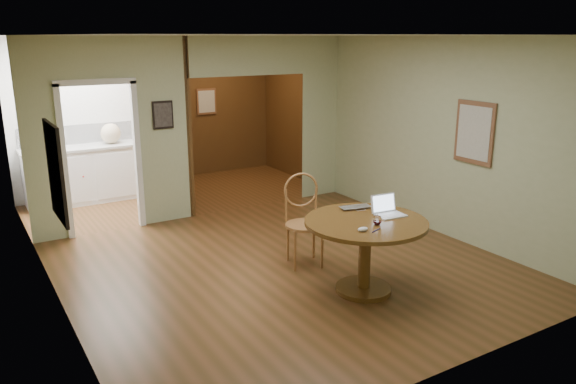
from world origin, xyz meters
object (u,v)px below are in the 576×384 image
dining_table (365,239)px  open_laptop (387,209)px  closed_laptop (358,209)px  chair (303,214)px

dining_table → open_laptop: (0.32, 0.04, 0.27)m
dining_table → open_laptop: open_laptop is taller
open_laptop → closed_laptop: bearing=125.0°
dining_table → closed_laptop: size_ratio=3.67×
chair → closed_laptop: size_ratio=3.12×
open_laptop → closed_laptop: size_ratio=0.92×
chair → open_laptop: 1.12m
chair → closed_laptop: 0.77m
open_laptop → chair: bearing=119.6°
chair → closed_laptop: (0.27, -0.69, 0.21)m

